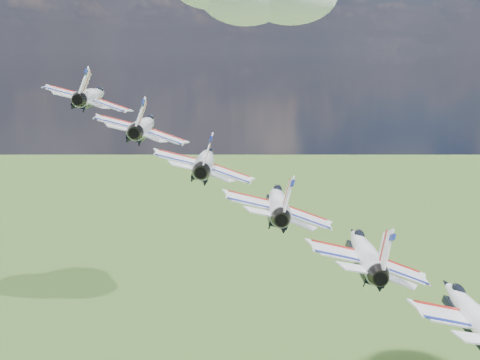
# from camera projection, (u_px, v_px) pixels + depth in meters

# --- Properties ---
(jet_0) EXTENTS (12.98, 17.26, 8.06)m
(jet_0) POSITION_uv_depth(u_px,v_px,m) (92.00, 96.00, 91.27)
(jet_0) COLOR white
(jet_1) EXTENTS (12.98, 17.26, 8.06)m
(jet_1) POSITION_uv_depth(u_px,v_px,m) (145.00, 125.00, 84.76)
(jet_1) COLOR white
(jet_2) EXTENTS (12.98, 17.26, 8.06)m
(jet_2) POSITION_uv_depth(u_px,v_px,m) (206.00, 160.00, 78.24)
(jet_2) COLOR silver
(jet_3) EXTENTS (12.98, 17.26, 8.06)m
(jet_3) POSITION_uv_depth(u_px,v_px,m) (278.00, 201.00, 71.73)
(jet_3) COLOR white
(jet_4) EXTENTS (12.98, 17.26, 8.06)m
(jet_4) POSITION_uv_depth(u_px,v_px,m) (364.00, 251.00, 65.22)
(jet_4) COLOR white
(jet_5) EXTENTS (12.98, 17.26, 8.06)m
(jet_5) POSITION_uv_depth(u_px,v_px,m) (470.00, 311.00, 58.71)
(jet_5) COLOR white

